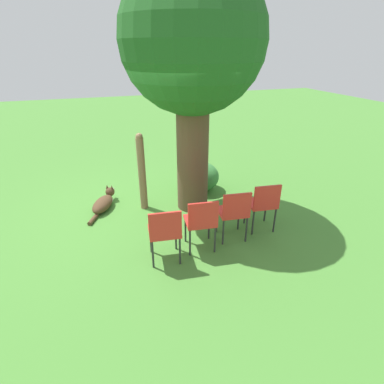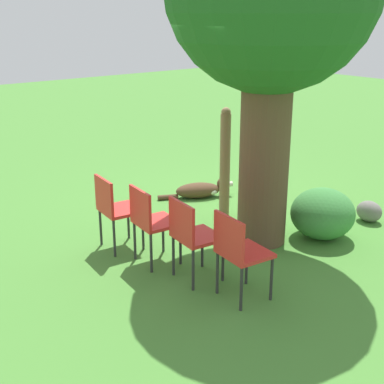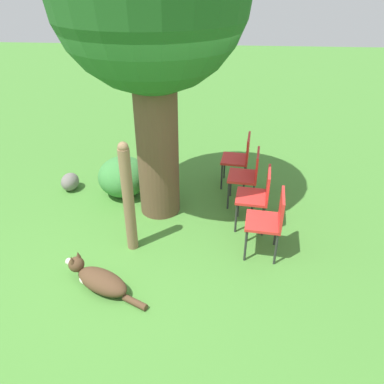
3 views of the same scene
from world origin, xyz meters
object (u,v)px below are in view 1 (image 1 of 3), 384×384
red_chair_0 (165,231)px  red_chair_3 (263,203)px  fence_post (142,172)px  oak_tree (193,47)px  red_chair_2 (234,211)px  dog (104,202)px  red_chair_1 (201,220)px

red_chair_0 → red_chair_3: (-0.31, 1.72, 0.00)m
red_chair_3 → fence_post: bearing=57.4°
oak_tree → red_chair_2: (1.28, 0.25, -2.28)m
dog → red_chair_2: 2.60m
red_chair_2 → red_chair_3: size_ratio=1.00×
red_chair_2 → red_chair_3: bearing=-73.5°
oak_tree → red_chair_3: (1.17, 0.82, -2.28)m
red_chair_1 → oak_tree: bearing=-6.8°
red_chair_0 → red_chair_3: size_ratio=1.00×
oak_tree → red_chair_3: 2.70m
red_chair_2 → red_chair_0: bearing=106.5°
oak_tree → fence_post: bearing=-103.8°
dog → red_chair_2: bearing=-105.8°
oak_tree → dog: 3.18m
red_chair_3 → red_chair_1: bearing=106.5°
fence_post → red_chair_3: (1.40, 1.73, -0.22)m
red_chair_0 → red_chair_3: 1.75m
fence_post → red_chair_0: bearing=0.4°
oak_tree → red_chair_1: oak_tree is taller
oak_tree → dog: (-0.45, -1.65, -2.69)m
red_chair_3 → dog: bearing=63.1°
red_chair_2 → red_chair_1: bearing=106.5°
red_chair_1 → red_chair_2: size_ratio=1.00×
red_chair_2 → dog: bearing=54.1°
oak_tree → red_chair_1: size_ratio=4.65×
red_chair_0 → red_chair_3: bearing=-73.5°
dog → fence_post: (0.22, 0.74, 0.62)m
fence_post → red_chair_0: size_ratio=1.68×
red_chair_1 → red_chair_0: bearing=106.5°
red_chair_1 → red_chair_2: bearing=-73.5°
fence_post → red_chair_0: fence_post is taller
oak_tree → red_chair_2: 2.63m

